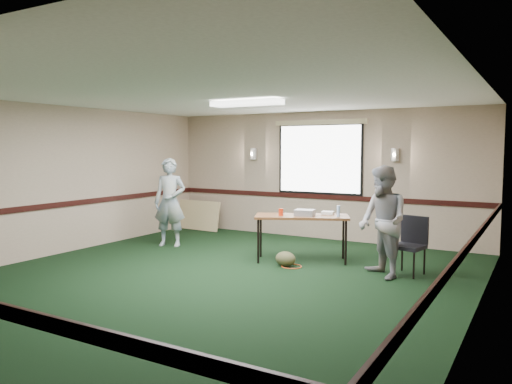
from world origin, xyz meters
The scene contains 13 objects.
ground centered at (0.00, 0.00, 0.00)m, with size 8.00×8.00×0.00m, color black.
room_shell centered at (0.00, 2.12, 1.58)m, with size 8.00×8.02×8.00m.
folding_table centered at (0.59, 1.83, 0.73)m, with size 1.69×1.23×0.79m.
projector centered at (0.66, 1.80, 0.84)m, with size 0.32×0.26×0.11m, color gray.
game_console centered at (0.92, 2.19, 0.81)m, with size 0.20×0.16×0.05m, color silver.
red_cup centered at (0.30, 1.63, 0.85)m, with size 0.08×0.08×0.12m, color red.
water_bottle centered at (1.20, 1.97, 0.88)m, with size 0.06×0.06×0.19m, color #9BC8FE.
duffel_bag centered at (0.53, 1.35, 0.12)m, with size 0.34×0.26×0.24m, color #4D4C2C.
cable_coil centered at (0.64, 1.35, 0.01)m, with size 0.33×0.33×0.02m, color #D8481B.
folded_table centered at (-3.00, 3.60, 0.34)m, with size 1.35×0.06×0.69m, color tan.
conference_chair centered at (2.41, 1.88, 0.52)m, with size 0.52×0.53×0.89m.
person_left centered at (-2.21, 1.74, 0.87)m, with size 0.63×0.42×1.74m, color #405F8E.
person_right centered at (2.09, 1.45, 0.84)m, with size 0.81×0.63×1.68m, color #7996BD.
Camera 1 is at (4.14, -5.83, 1.92)m, focal length 35.00 mm.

